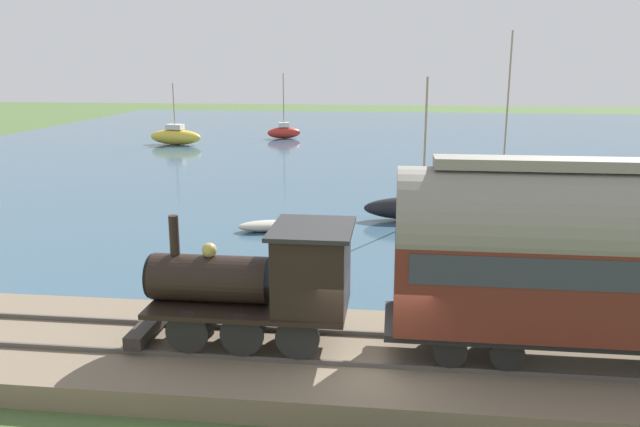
# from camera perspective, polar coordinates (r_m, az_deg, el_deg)

# --- Properties ---
(ground_plane) EXTENTS (200.00, 200.00, 0.00)m
(ground_plane) POSITION_cam_1_polar(r_m,az_deg,el_deg) (15.04, 4.84, -15.59)
(ground_plane) COLOR #476033
(harbor_water) EXTENTS (80.00, 80.00, 0.01)m
(harbor_water) POSITION_cam_1_polar(r_m,az_deg,el_deg) (57.15, 6.49, 6.17)
(harbor_water) COLOR #38566B
(harbor_water) RESTS_ON ground
(rail_embankment) EXTENTS (5.10, 56.00, 0.71)m
(rail_embankment) POSITION_cam_1_polar(r_m,az_deg,el_deg) (15.51, 4.97, -13.39)
(rail_embankment) COLOR #756651
(rail_embankment) RESTS_ON ground
(steam_locomotive) EXTENTS (2.28, 5.32, 3.09)m
(steam_locomotive) POSITION_cam_1_polar(r_m,az_deg,el_deg) (14.99, -4.84, -5.87)
(steam_locomotive) COLOR black
(steam_locomotive) RESTS_ON rail_embankment
(passenger_coach) EXTENTS (2.44, 9.84, 4.62)m
(passenger_coach) POSITION_cam_1_polar(r_m,az_deg,el_deg) (15.20, 25.02, -3.33)
(passenger_coach) COLOR black
(passenger_coach) RESTS_ON rail_embankment
(sailboat_brown) EXTENTS (3.35, 4.51, 9.06)m
(sailboat_brown) POSITION_cam_1_polar(r_m,az_deg,el_deg) (37.96, 16.33, 2.97)
(sailboat_brown) COLOR brown
(sailboat_brown) RESTS_ON harbor_water
(sailboat_yellow) EXTENTS (2.24, 5.11, 5.55)m
(sailboat_yellow) POSITION_cam_1_polar(r_m,az_deg,el_deg) (59.02, -13.08, 6.89)
(sailboat_yellow) COLOR gold
(sailboat_yellow) RESTS_ON harbor_water
(sailboat_red) EXTENTS (2.20, 3.52, 6.34)m
(sailboat_red) POSITION_cam_1_polar(r_m,az_deg,el_deg) (62.44, -3.32, 7.46)
(sailboat_red) COLOR #B72D23
(sailboat_red) RESTS_ON harbor_water
(sailboat_black) EXTENTS (1.71, 5.67, 6.71)m
(sailboat_black) POSITION_cam_1_polar(r_m,az_deg,el_deg) (30.05, 9.35, 0.51)
(sailboat_black) COLOR black
(sailboat_black) RESTS_ON harbor_water
(rowboat_near_shore) EXTENTS (1.65, 2.78, 0.48)m
(rowboat_near_shore) POSITION_cam_1_polar(r_m,az_deg,el_deg) (27.90, -4.83, -1.13)
(rowboat_near_shore) COLOR #B7B2A3
(rowboat_near_shore) RESTS_ON harbor_water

